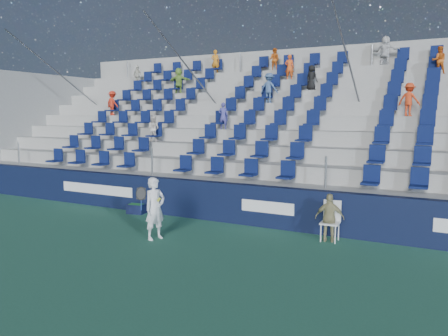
# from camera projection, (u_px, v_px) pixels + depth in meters

# --- Properties ---
(ground) EXTENTS (70.00, 70.00, 0.00)m
(ground) POSITION_uv_depth(u_px,v_px,m) (164.00, 249.00, 10.63)
(ground) COLOR #2B654C
(ground) RESTS_ON ground
(sponsor_wall) EXTENTS (24.00, 0.32, 1.20)m
(sponsor_wall) POSITION_uv_depth(u_px,v_px,m) (224.00, 202.00, 13.33)
(sponsor_wall) COLOR black
(sponsor_wall) RESTS_ON ground
(grandstand) EXTENTS (24.00, 8.17, 6.63)m
(grandstand) POSITION_uv_depth(u_px,v_px,m) (281.00, 142.00, 17.63)
(grandstand) COLOR #A0A09B
(grandstand) RESTS_ON ground
(tennis_player) EXTENTS (0.69, 0.69, 1.64)m
(tennis_player) POSITION_uv_depth(u_px,v_px,m) (155.00, 208.00, 11.41)
(tennis_player) COLOR white
(tennis_player) RESTS_ON ground
(line_judge_chair) EXTENTS (0.47, 0.48, 1.05)m
(line_judge_chair) POSITION_uv_depth(u_px,v_px,m) (331.00, 218.00, 11.34)
(line_judge_chair) COLOR white
(line_judge_chair) RESTS_ON ground
(line_judge) EXTENTS (0.78, 0.44, 1.26)m
(line_judge) POSITION_uv_depth(u_px,v_px,m) (330.00, 218.00, 11.20)
(line_judge) COLOR tan
(line_judge) RESTS_ON ground
(ball_bin) EXTENTS (0.62, 0.46, 0.32)m
(ball_bin) POSITION_uv_depth(u_px,v_px,m) (136.00, 208.00, 14.42)
(ball_bin) COLOR black
(ball_bin) RESTS_ON ground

